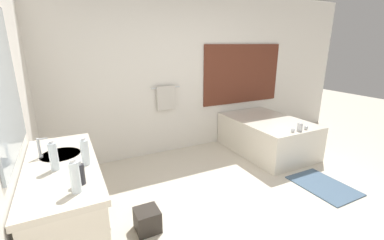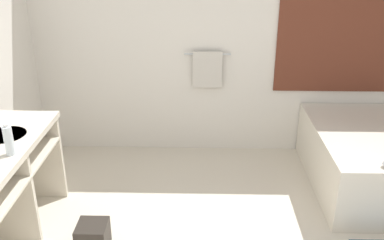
# 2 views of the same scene
# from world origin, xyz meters

# --- Properties ---
(ground_plane) EXTENTS (16.00, 16.00, 0.00)m
(ground_plane) POSITION_xyz_m (0.00, 0.00, 0.00)
(ground_plane) COLOR beige
(ground_plane) RESTS_ON ground
(wall_back_with_blinds) EXTENTS (7.40, 0.13, 2.70)m
(wall_back_with_blinds) POSITION_xyz_m (0.05, 2.23, 1.35)
(wall_back_with_blinds) COLOR white
(wall_back_with_blinds) RESTS_ON ground_plane
(vanity_counter) EXTENTS (0.56, 1.44, 0.88)m
(vanity_counter) POSITION_xyz_m (-1.90, 0.47, 0.65)
(vanity_counter) COLOR beige
(vanity_counter) RESTS_ON ground_plane
(sink_faucet) EXTENTS (0.09, 0.04, 0.18)m
(sink_faucet) POSITION_xyz_m (-2.06, 0.66, 0.97)
(sink_faucet) COLOR silver
(sink_faucet) RESTS_ON vanity_counter
(bathtub) EXTENTS (1.06, 1.55, 0.71)m
(bathtub) POSITION_xyz_m (1.29, 1.41, 0.32)
(bathtub) COLOR silver
(bathtub) RESTS_ON ground_plane
(water_bottle_1) EXTENTS (0.07, 0.07, 0.24)m
(water_bottle_1) POSITION_xyz_m (-1.81, -0.08, 1.00)
(water_bottle_1) COLOR white
(water_bottle_1) RESTS_ON vanity_counter
(water_bottle_2) EXTENTS (0.07, 0.07, 0.25)m
(water_bottle_2) POSITION_xyz_m (-1.94, 0.35, 1.00)
(water_bottle_2) COLOR white
(water_bottle_2) RESTS_ON vanity_counter
(water_bottle_3) EXTENTS (0.07, 0.07, 0.24)m
(water_bottle_3) POSITION_xyz_m (-1.72, 0.34, 0.99)
(water_bottle_3) COLOR white
(water_bottle_3) RESTS_ON vanity_counter
(soap_dispenser) EXTENTS (0.06, 0.06, 0.18)m
(soap_dispenser) POSITION_xyz_m (-1.78, 0.02, 0.96)
(soap_dispenser) COLOR #28282D
(soap_dispenser) RESTS_ON vanity_counter
(waste_bin) EXTENTS (0.24, 0.24, 0.23)m
(waste_bin) POSITION_xyz_m (-1.21, 0.40, 0.12)
(waste_bin) COLOR #2D2823
(waste_bin) RESTS_ON ground_plane
(bath_mat) EXTENTS (0.57, 0.80, 0.02)m
(bath_mat) POSITION_xyz_m (1.16, 0.14, 0.01)
(bath_mat) COLOR slate
(bath_mat) RESTS_ON ground_plane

